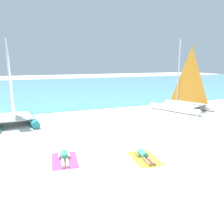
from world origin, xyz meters
name	(u,v)px	position (x,y,z in m)	size (l,w,h in m)	color
ground_plane	(91,116)	(0.00, 10.00, 0.00)	(120.00, 120.00, 0.00)	white
ocean_water	(50,88)	(0.00, 32.42, 0.03)	(120.00, 40.00, 0.05)	#5BB2C1
sailboat_teal	(13,112)	(-5.72, 9.71, 0.87)	(3.20, 4.69, 5.83)	teal
sailboat_white	(183,100)	(8.31, 9.13, 0.92)	(4.59, 5.54, 6.20)	white
towel_left	(65,160)	(-3.69, 2.14, 0.01)	(1.10, 1.90, 0.01)	#D84C99
sunbather_left	(64,157)	(-3.68, 2.21, 0.13)	(0.62, 1.57, 0.30)	#3FB28C
towel_right	(144,159)	(-0.34, 0.95, 0.01)	(1.10, 1.90, 0.01)	yellow
sunbather_right	(144,155)	(-0.33, 1.01, 0.13)	(0.59, 1.57, 0.30)	#3FB28C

